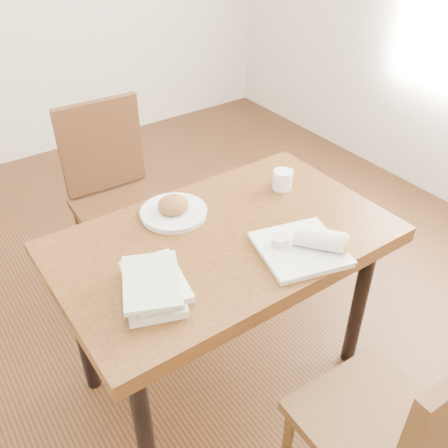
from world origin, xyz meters
TOP-DOWN VIEW (x-y plane):
  - ground at (0.00, 0.00)m, footprint 4.00×5.00m
  - table at (0.00, 0.00)m, footprint 1.20×0.73m
  - chair_near at (0.05, -0.80)m, footprint 0.43×0.43m
  - chair_far at (-0.07, 0.83)m, footprint 0.44×0.44m
  - plate_scone at (-0.08, 0.21)m, footprint 0.25×0.25m
  - coffee_mug at (0.38, 0.13)m, footprint 0.12×0.08m
  - plate_burrito at (0.17, -0.24)m, footprint 0.34×0.34m
  - book_stack at (-0.34, -0.12)m, footprint 0.26×0.30m

SIDE VIEW (x-z plane):
  - ground at x=0.00m, z-range -0.01..0.00m
  - chair_near at x=0.05m, z-range 0.07..1.03m
  - chair_far at x=-0.07m, z-range 0.07..1.03m
  - table at x=0.00m, z-range 0.29..1.04m
  - plate_scone at x=-0.08m, z-range 0.74..0.82m
  - plate_burrito at x=0.17m, z-range 0.73..0.82m
  - book_stack at x=-0.34m, z-range 0.75..0.82m
  - coffee_mug at x=0.38m, z-range 0.75..0.83m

